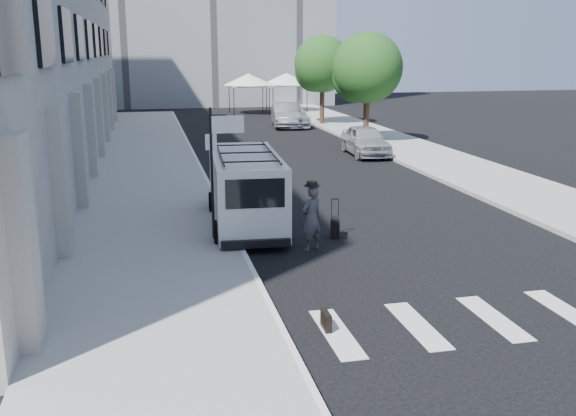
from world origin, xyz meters
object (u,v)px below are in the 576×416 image
briefcase (326,321)px  suitcase (335,227)px  parked_car_c (291,115)px  cargo_van (245,189)px  parked_car_a (365,140)px  businessman (312,218)px  parked_car_b (286,115)px

briefcase → suitcase: 6.09m
briefcase → suitcase: (1.90, 5.79, 0.12)m
briefcase → parked_car_c: size_ratio=0.09×
cargo_van → parked_car_a: size_ratio=1.35×
businessman → parked_car_c: (5.62, 26.95, -0.11)m
parked_car_a → parked_car_c: parked_car_c is taller
parked_car_c → businessman: bearing=-95.8°
suitcase → parked_car_b: (4.24, 25.78, 0.50)m
briefcase → parked_car_a: parked_car_a is taller
parked_car_a → parked_car_b: (-1.30, 12.46, 0.05)m
suitcase → parked_car_b: size_ratio=0.22×
cargo_van → parked_car_c: cargo_van is taller
parked_car_b → parked_car_c: bearing=27.7°
cargo_van → briefcase: bearing=-83.8°
parked_car_b → suitcase: bearing=-91.7°
cargo_van → parked_car_a: bearing=59.8°
suitcase → parked_car_a: bearing=81.9°
cargo_van → parked_car_b: (6.49, 24.09, -0.34)m
businessman → suitcase: size_ratio=1.60×
parked_car_c → suitcase: bearing=-94.3°
cargo_van → parked_car_c: (6.93, 24.25, -0.38)m
suitcase → parked_car_c: (4.68, 25.94, 0.46)m
businessman → cargo_van: (-1.31, 2.70, 0.27)m
parked_car_a → parked_car_c: bearing=96.8°
suitcase → parked_car_c: size_ratio=0.21×
briefcase → cargo_van: bearing=94.1°
businessman → parked_car_a: (6.48, 14.33, -0.12)m
briefcase → parked_car_b: bearing=80.5°
cargo_van → suitcase: bearing=-33.5°
businessman → parked_car_b: businessman is taller
briefcase → suitcase: bearing=73.3°
suitcase → briefcase: bearing=-93.7°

